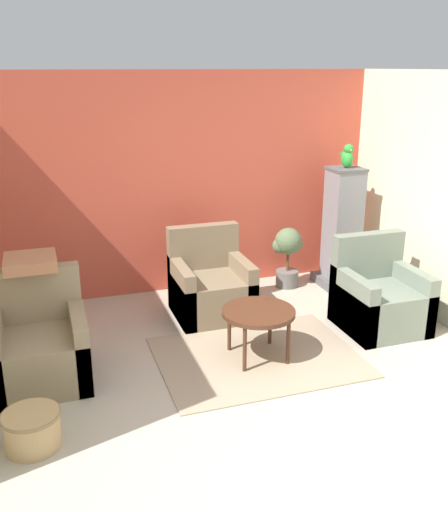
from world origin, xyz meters
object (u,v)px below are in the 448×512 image
Objects in this scene: armchair_left at (39,348)px; birdcage at (342,232)px; armchair_right at (379,299)px; potted_plant at (288,251)px; wicker_basket at (32,429)px; parrot at (347,157)px; coffee_table at (258,315)px; armchair_middle at (211,288)px.

birdcage reaches higher than armchair_left.
armchair_left is 1.00× the size of armchair_right.
birdcage is at bearing 18.75° from armchair_left.
potted_plant is at bearing 166.84° from birdcage.
wicker_basket is (-2.99, -2.27, -0.30)m from potted_plant.
armchair_left is 0.94m from wicker_basket.
birdcage is 5.20× the size of parrot.
armchair_right reaches higher than wicker_basket.
armchair_left is 1.27× the size of potted_plant.
potted_plant is at bearing 24.94° from armchair_left.
birdcage is at bearing 40.90° from coffee_table.
armchair_middle is at bearing 43.52° from wicker_basket.
parrot is at bearing 11.45° from armchair_middle.
coffee_table is at bearing -139.05° from parrot.
armchair_left is 0.65× the size of birdcage.
birdcage is (0.23, 1.20, 0.37)m from armchair_right.
armchair_left reaches higher than coffee_table.
armchair_middle is 2.26× the size of wicker_basket.
armchair_left is at bearing 84.69° from wicker_basket.
armchair_middle is (1.78, 0.85, 0.00)m from armchair_left.
potted_plant is at bearing 37.23° from wicker_basket.
birdcage is at bearing 30.35° from wicker_basket.
armchair_left is 3.32m from armchair_right.
birdcage is at bearing 79.34° from armchair_right.
armchair_left is at bearing -155.06° from potted_plant.
armchair_right is at bearing 15.21° from wicker_basket.
armchair_middle is (-0.12, 1.07, -0.13)m from coffee_table.
armchair_middle is 0.65× the size of birdcage.
parrot reaches higher than armchair_left.
armchair_middle is 1.24m from potted_plant.
potted_plant is 3.77m from wicker_basket.
wicker_basket is (-1.86, -1.77, -0.16)m from armchair_middle.
wicker_basket is (-3.63, -2.12, -0.53)m from birdcage.
armchair_middle is at bearing -155.94° from potted_plant.
armchair_middle reaches higher than potted_plant.
armchair_middle is at bearing 25.49° from armchair_left.
parrot is (1.76, 0.36, 1.27)m from armchair_middle.
coffee_table is at bearing -83.41° from armchair_middle.
potted_plant is (1.00, 1.57, 0.02)m from coffee_table.
parrot is at bearing 30.38° from wicker_basket.
coffee_table is 2.45m from parrot.
birdcage reaches higher than armchair_right.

